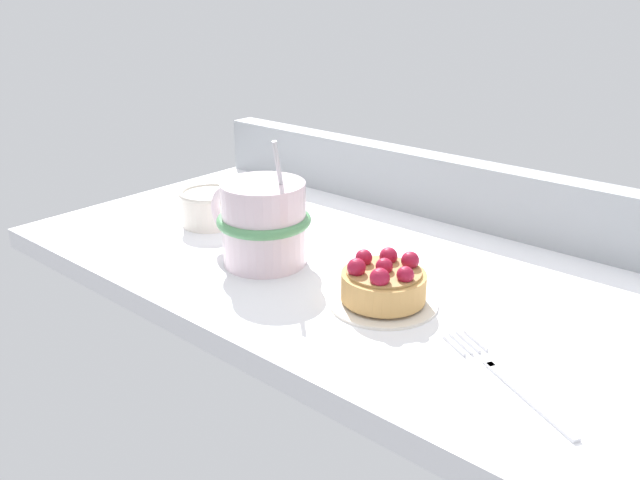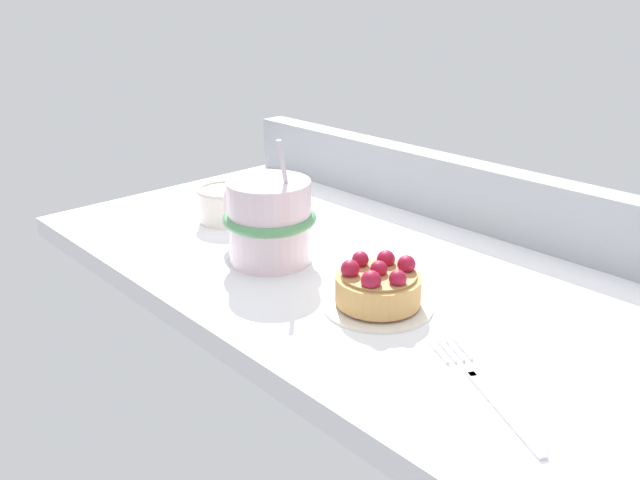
% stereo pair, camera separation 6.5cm
% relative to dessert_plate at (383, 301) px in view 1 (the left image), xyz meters
% --- Properties ---
extents(ground_plane, '(0.84, 0.42, 0.02)m').
position_rel_dessert_plate_xyz_m(ground_plane, '(-0.06, 0.06, -0.02)').
color(ground_plane, white).
extents(window_rail_back, '(0.83, 0.04, 0.08)m').
position_rel_dessert_plate_xyz_m(window_rail_back, '(-0.06, 0.25, 0.04)').
color(window_rail_back, '#9EA3A8').
rests_on(window_rail_back, ground_plane).
extents(dessert_plate, '(0.11, 0.11, 0.01)m').
position_rel_dessert_plate_xyz_m(dessert_plate, '(0.00, 0.00, 0.00)').
color(dessert_plate, silver).
rests_on(dessert_plate, ground_plane).
extents(raspberry_tart, '(0.08, 0.08, 0.04)m').
position_rel_dessert_plate_xyz_m(raspberry_tart, '(-0.00, -0.00, 0.02)').
color(raspberry_tart, tan).
rests_on(raspberry_tart, dessert_plate).
extents(coffee_mug, '(0.14, 0.10, 0.14)m').
position_rel_dessert_plate_xyz_m(coffee_mug, '(-0.16, -0.00, 0.04)').
color(coffee_mug, silver).
rests_on(coffee_mug, ground_plane).
extents(dessert_fork, '(0.14, 0.09, 0.01)m').
position_rel_dessert_plate_xyz_m(dessert_fork, '(0.15, -0.04, 0.00)').
color(dessert_fork, silver).
rests_on(dessert_fork, ground_plane).
extents(sugar_bowl, '(0.08, 0.08, 0.04)m').
position_rel_dessert_plate_xyz_m(sugar_bowl, '(-0.30, 0.04, 0.02)').
color(sugar_bowl, silver).
rests_on(sugar_bowl, ground_plane).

